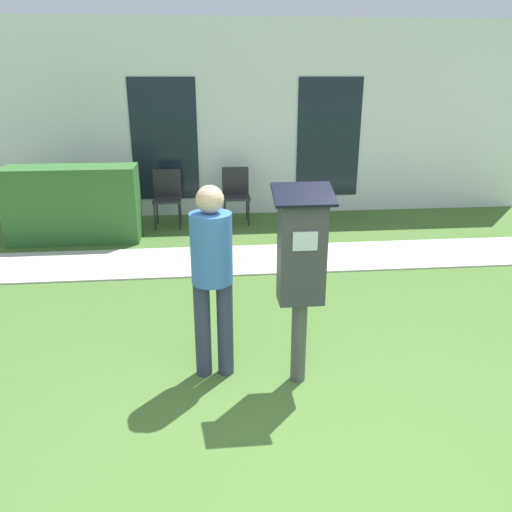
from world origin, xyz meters
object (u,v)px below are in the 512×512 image
at_px(parking_meter, 301,262).
at_px(outdoor_chair_left, 167,193).
at_px(outdoor_chair_middle, 236,191).
at_px(person_standing, 212,269).

bearing_deg(parking_meter, outdoor_chair_left, 106.20).
bearing_deg(outdoor_chair_middle, person_standing, -112.52).
bearing_deg(outdoor_chair_middle, outdoor_chair_left, 167.91).
bearing_deg(person_standing, outdoor_chair_middle, 67.00).
bearing_deg(outdoor_chair_left, outdoor_chair_middle, 18.57).
bearing_deg(person_standing, outdoor_chair_left, 81.23).
bearing_deg(outdoor_chair_left, person_standing, -67.62).
xyz_separation_m(person_standing, outdoor_chair_middle, (0.45, 4.52, -0.40)).
height_order(parking_meter, person_standing, parking_meter).
bearing_deg(outdoor_chair_middle, parking_meter, -104.21).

